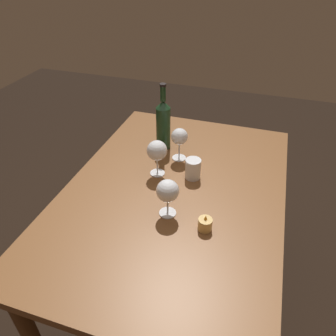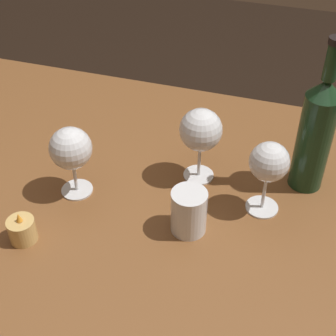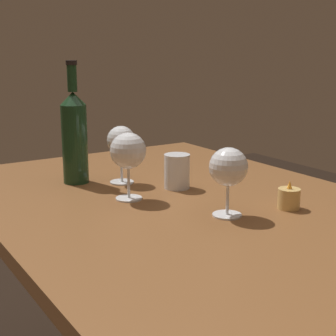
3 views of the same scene
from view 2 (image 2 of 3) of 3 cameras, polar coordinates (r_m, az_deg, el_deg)
dining_table at (r=1.10m, az=-2.60°, el=-6.95°), size 1.30×0.90×0.74m
wine_glass_left at (r=1.00m, az=-11.05°, el=2.07°), size 0.09×0.09×0.16m
wine_glass_right at (r=0.95m, az=11.47°, el=0.47°), size 0.08×0.08×0.16m
wine_glass_centre at (r=1.01m, az=3.76°, el=4.22°), size 0.09×0.09×0.17m
wine_bottle at (r=1.03m, az=16.53°, el=3.93°), size 0.07×0.07×0.33m
water_tumbler at (r=0.95m, az=2.38°, el=-5.22°), size 0.07×0.07×0.09m
votive_candle at (r=0.98m, az=-16.32°, el=-6.88°), size 0.05×0.05×0.07m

